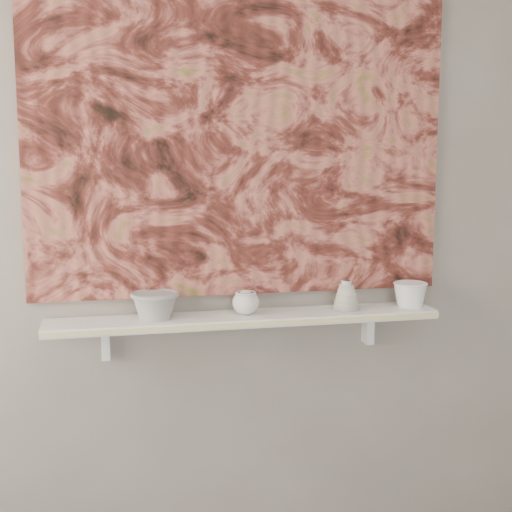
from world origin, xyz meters
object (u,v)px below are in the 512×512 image
object	(u,v)px
shelf	(245,319)
bell_vessel	(346,295)
bowl_grey	(155,305)
cup_cream	(246,303)
bowl_white	(410,294)
painting	(240,141)

from	to	relation	value
shelf	bell_vessel	size ratio (longest dim) A/B	12.86
bowl_grey	bell_vessel	xyz separation A→B (m)	(0.70, 0.00, 0.01)
shelf	cup_cream	distance (m)	0.06
shelf	bell_vessel	bearing A→B (deg)	0.00
shelf	cup_cream	xyz separation A→B (m)	(0.00, 0.00, 0.06)
bowl_grey	bell_vessel	bearing A→B (deg)	0.00
bell_vessel	bowl_grey	bearing A→B (deg)	180.00
shelf	bowl_white	world-z (taller)	bowl_white
cup_cream	painting	bearing A→B (deg)	91.07
bowl_white	shelf	bearing A→B (deg)	180.00
shelf	painting	xyz separation A→B (m)	(0.00, 0.08, 0.62)
bowl_white	painting	bearing A→B (deg)	172.70
bowl_grey	bowl_white	bearing A→B (deg)	0.00
shelf	bowl_white	xyz separation A→B (m)	(0.63, 0.00, 0.06)
painting	bowl_grey	distance (m)	0.65
painting	bowl_white	world-z (taller)	painting
bowl_grey	bell_vessel	distance (m)	0.70
painting	cup_cream	size ratio (longest dim) A/B	15.87
painting	bowl_white	xyz separation A→B (m)	(0.63, -0.08, -0.56)
shelf	bell_vessel	xyz separation A→B (m)	(0.38, 0.00, 0.07)
bell_vessel	bowl_white	bearing A→B (deg)	0.00
shelf	cup_cream	bearing A→B (deg)	0.00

